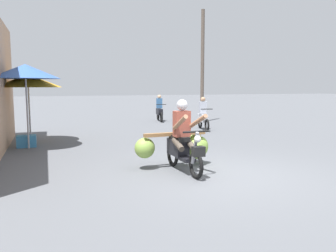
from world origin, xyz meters
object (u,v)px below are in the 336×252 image
(market_umbrella_further_along, at_px, (25,71))
(utility_pole, at_px, (202,67))
(motorbike_main_loaded, at_px, (182,145))
(motorbike_distant_ahead_left, at_px, (203,116))
(produce_crate, at_px, (27,141))
(market_umbrella_near_shop, at_px, (28,81))
(motorbike_distant_ahead_right, at_px, (159,111))

(market_umbrella_further_along, relative_size, utility_pole, 0.44)
(market_umbrella_further_along, bearing_deg, motorbike_main_loaded, -48.26)
(motorbike_main_loaded, relative_size, market_umbrella_further_along, 0.75)
(motorbike_distant_ahead_left, height_order, produce_crate, motorbike_distant_ahead_left)
(market_umbrella_near_shop, distance_m, produce_crate, 2.02)
(motorbike_main_loaded, relative_size, market_umbrella_near_shop, 0.84)
(motorbike_distant_ahead_left, relative_size, market_umbrella_near_shop, 0.72)
(motorbike_main_loaded, distance_m, market_umbrella_near_shop, 6.15)
(motorbike_distant_ahead_right, height_order, utility_pole, utility_pole)
(market_umbrella_further_along, height_order, produce_crate, market_umbrella_further_along)
(motorbike_distant_ahead_left, distance_m, motorbike_distant_ahead_right, 4.02)
(market_umbrella_near_shop, bearing_deg, market_umbrella_further_along, -90.82)
(market_umbrella_near_shop, bearing_deg, utility_pole, 26.63)
(market_umbrella_near_shop, height_order, utility_pole, utility_pole)
(motorbike_distant_ahead_left, bearing_deg, motorbike_main_loaded, -119.33)
(motorbike_distant_ahead_right, bearing_deg, produce_crate, -136.36)
(utility_pole, bearing_deg, produce_crate, -149.33)
(motorbike_distant_ahead_left, distance_m, produce_crate, 7.22)
(market_umbrella_further_along, bearing_deg, motorbike_distant_ahead_right, 45.29)
(market_umbrella_near_shop, bearing_deg, motorbike_distant_ahead_left, 10.02)
(produce_crate, bearing_deg, market_umbrella_further_along, -75.42)
(motorbike_distant_ahead_right, height_order, produce_crate, motorbike_distant_ahead_right)
(motorbike_distant_ahead_left, relative_size, utility_pole, 0.28)
(motorbike_distant_ahead_right, relative_size, utility_pole, 0.28)
(motorbike_distant_ahead_right, distance_m, produce_crate, 8.66)
(motorbike_distant_ahead_right, xyz_separation_m, produce_crate, (-6.26, -5.97, -0.39))
(market_umbrella_further_along, height_order, utility_pole, utility_pole)
(motorbike_distant_ahead_left, height_order, utility_pole, utility_pole)
(market_umbrella_near_shop, relative_size, market_umbrella_further_along, 0.90)
(motorbike_main_loaded, bearing_deg, utility_pole, 62.20)
(motorbike_main_loaded, distance_m, motorbike_distant_ahead_right, 10.46)
(motorbike_main_loaded, xyz_separation_m, produce_crate, (-3.49, 4.11, -0.36))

